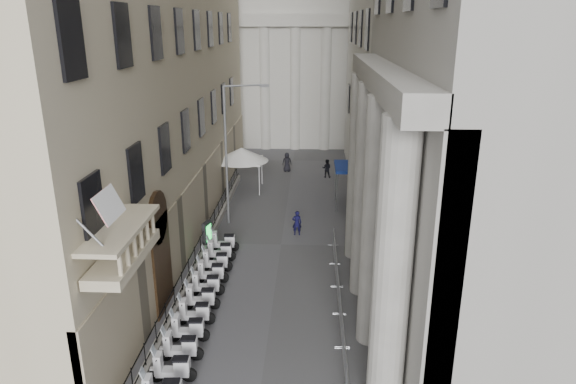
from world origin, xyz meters
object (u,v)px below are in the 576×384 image
pedestrian_b (327,168)px  security_tent (242,155)px  street_lamp (231,143)px  info_kiosk (207,235)px  pedestrian_a (297,223)px

pedestrian_b → security_tent: bearing=37.5°
street_lamp → info_kiosk: (-0.92, -4.20, -4.46)m
street_lamp → info_kiosk: street_lamp is taller
pedestrian_a → security_tent: bearing=-68.4°
security_tent → pedestrian_b: size_ratio=2.63×
pedestrian_a → info_kiosk: bearing=18.9°
pedestrian_a → pedestrian_b: pedestrian_a is taller
info_kiosk → pedestrian_a: bearing=37.8°
security_tent → street_lamp: 7.35m
security_tent → pedestrian_a: security_tent is taller
security_tent → pedestrian_a: 10.07m
security_tent → info_kiosk: security_tent is taller
street_lamp → pedestrian_b: bearing=38.9°
street_lamp → pedestrian_a: 6.43m
security_tent → pedestrian_b: (6.60, 3.58, -2.00)m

